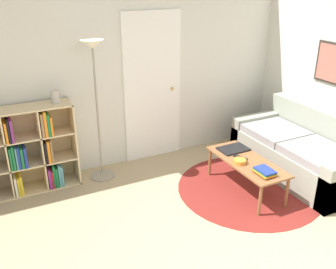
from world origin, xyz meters
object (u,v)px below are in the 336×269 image
Objects in this scene: bookshelf at (20,153)px; vase_on_shelf at (55,97)px; laptop at (233,149)px; bowl at (240,161)px; couch at (302,153)px; coffee_table at (247,164)px; floor_lamp at (94,74)px.

vase_on_shelf reaches higher than bookshelf.
bowl reaches higher than laptop.
vase_on_shelf is (-2.81, 1.12, 0.83)m from couch.
coffee_table is 0.32m from laptop.
bookshelf is 2.54m from bowl.
couch is at bearing -16.65° from laptop.
bookshelf is at bearing 153.65° from coffee_table.
vase_on_shelf is (-1.77, 1.18, 0.68)m from bowl.
bowl is (1.31, -1.10, -0.92)m from floor_lamp.
coffee_table is (2.36, -1.17, -0.14)m from bookshelf.
couch is 1.06m from bowl.
bookshelf reaches higher than coffee_table.
vase_on_shelf is (-1.89, 1.16, 0.75)m from coffee_table.
vase_on_shelf is (0.47, -0.01, 0.61)m from bookshelf.
floor_lamp reaches higher than vase_on_shelf.
vase_on_shelf is (-0.46, 0.08, -0.24)m from floor_lamp.
laptop reaches higher than coffee_table.
laptop is (1.46, -0.77, -0.93)m from floor_lamp.
floor_lamp reaches higher than coffee_table.
laptop is (0.03, 0.31, 0.05)m from coffee_table.
couch is (3.28, -1.13, -0.21)m from bookshelf.
bowl is at bearing -39.97° from floor_lamp.
laptop is 2.44× the size of bowl.
couch is at bearing 2.71° from coffee_table.
bowl is at bearing -33.76° from vase_on_shelf.
laptop is at bearing 65.56° from bowl.
bookshelf is at bearing 161.08° from couch.
vase_on_shelf reaches higher than laptop.
couch reaches higher than coffee_table.
bookshelf is 3.48m from couch.
bookshelf is 0.77m from vase_on_shelf.
floor_lamp is 1.90m from laptop.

